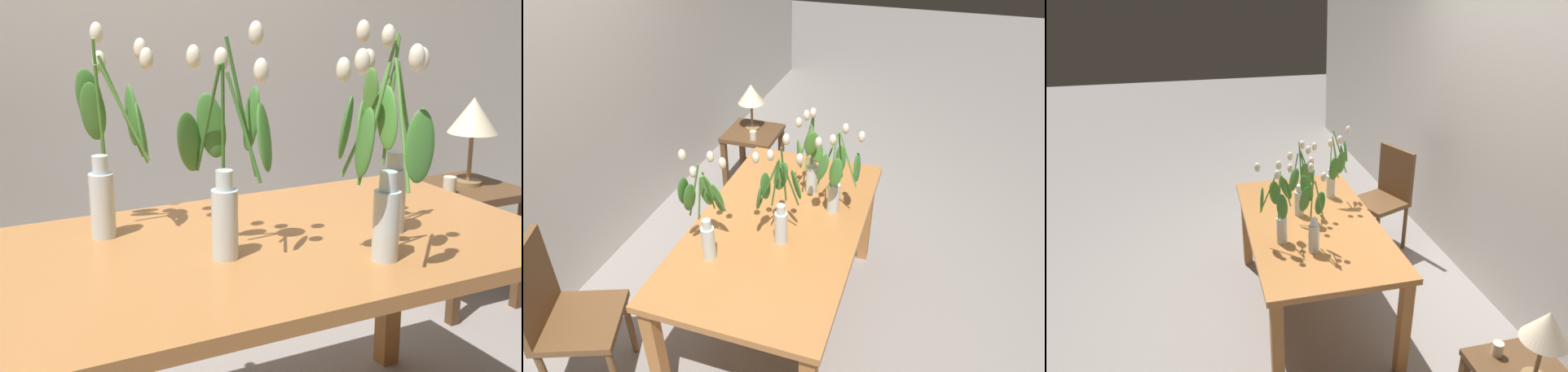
{
  "view_description": "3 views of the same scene",
  "coord_description": "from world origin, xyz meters",
  "views": [
    {
      "loc": [
        -0.83,
        -1.61,
        1.39
      ],
      "look_at": [
        -0.04,
        -0.07,
        0.92
      ],
      "focal_mm": 48.89,
      "sensor_mm": 36.0,
      "label": 1
    },
    {
      "loc": [
        -2.0,
        -0.7,
        2.36
      ],
      "look_at": [
        0.07,
        -0.01,
        0.94
      ],
      "focal_mm": 33.01,
      "sensor_mm": 36.0,
      "label": 2
    },
    {
      "loc": [
        2.8,
        -0.71,
        2.31
      ],
      "look_at": [
        -0.02,
        -0.03,
        1.01
      ],
      "focal_mm": 32.42,
      "sensor_mm": 36.0,
      "label": 3
    }
  ],
  "objects": [
    {
      "name": "dining_table",
      "position": [
        0.0,
        0.0,
        0.65
      ],
      "size": [
        1.6,
        0.9,
        0.74
      ],
      "color": "#B7753D",
      "rests_on": "ground"
    },
    {
      "name": "tulip_vase_0",
      "position": [
        -0.12,
        -0.04,
        0.97
      ],
      "size": [
        0.22,
        0.24,
        0.59
      ],
      "color": "silver",
      "rests_on": "dining_table"
    },
    {
      "name": "table_lamp",
      "position": [
        1.43,
        0.73,
        0.86
      ],
      "size": [
        0.22,
        0.22,
        0.4
      ],
      "color": "olive",
      "rests_on": "side_table"
    },
    {
      "name": "side_table",
      "position": [
        1.38,
        0.71,
        0.43
      ],
      "size": [
        0.44,
        0.44,
        0.55
      ],
      "color": "brown",
      "rests_on": "ground"
    },
    {
      "name": "tulip_vase_3",
      "position": [
        0.2,
        -0.27,
        0.97
      ],
      "size": [
        0.24,
        0.26,
        0.55
      ],
      "color": "silver",
      "rests_on": "dining_table"
    },
    {
      "name": "tulip_vase_2",
      "position": [
        -0.34,
        0.26,
        0.97
      ],
      "size": [
        0.19,
        0.2,
        0.58
      ],
      "color": "silver",
      "rests_on": "dining_table"
    },
    {
      "name": "pillar_candle",
      "position": [
        1.24,
        0.65,
        0.59
      ],
      "size": [
        0.06,
        0.06,
        0.07
      ],
      "primitive_type": "cylinder",
      "color": "beige",
      "rests_on": "side_table"
    },
    {
      "name": "tulip_vase_1",
      "position": [
        0.33,
        -0.08,
        0.96
      ],
      "size": [
        0.17,
        0.19,
        0.59
      ],
      "color": "silver",
      "rests_on": "dining_table"
    },
    {
      "name": "room_wall_rear",
      "position": [
        0.0,
        1.42,
        1.35
      ],
      "size": [
        9.0,
        0.1,
        2.7
      ],
      "primitive_type": "cube",
      "color": "beige",
      "rests_on": "ground"
    }
  ]
}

